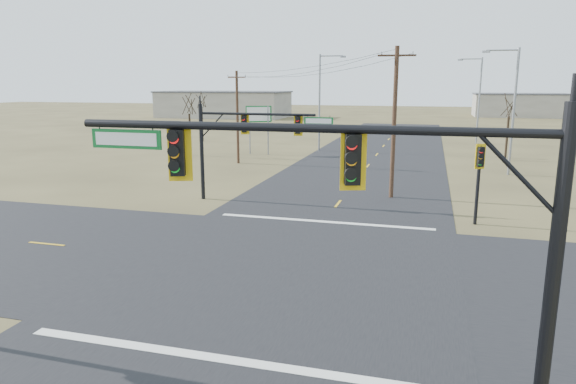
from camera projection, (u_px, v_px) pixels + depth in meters
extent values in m
plane|color=brown|center=(288.00, 268.00, 21.43)|extent=(320.00, 320.00, 0.00)
cube|color=black|center=(288.00, 268.00, 21.43)|extent=(160.00, 14.00, 0.02)
cube|color=black|center=(288.00, 268.00, 21.43)|extent=(14.00, 160.00, 0.02)
cube|color=silver|center=(216.00, 358.00, 14.36)|extent=(12.00, 0.40, 0.01)
cube|color=silver|center=(324.00, 222.00, 28.50)|extent=(12.00, 0.40, 0.01)
cylinder|color=black|center=(552.00, 288.00, 10.07)|extent=(0.29, 0.29, 7.24)
cylinder|color=black|center=(298.00, 128.00, 10.79)|extent=(10.34, 0.19, 0.19)
cube|color=#0D6026|center=(126.00, 139.00, 11.94)|extent=(1.80, 0.05, 0.45)
cylinder|color=black|center=(202.00, 152.00, 33.63)|extent=(0.25, 0.25, 6.27)
cylinder|color=black|center=(256.00, 114.00, 32.11)|extent=(7.61, 0.16, 0.16)
cube|color=#0D6026|center=(319.00, 121.00, 31.14)|extent=(1.80, 0.05, 0.45)
cylinder|color=black|center=(478.00, 186.00, 27.64)|extent=(0.18, 0.18, 4.28)
cylinder|color=#48301F|center=(394.00, 124.00, 33.63)|extent=(0.29, 0.29, 9.90)
cube|color=#48301F|center=(397.00, 55.00, 32.72)|extent=(2.42, 0.33, 0.12)
cylinder|color=#48301F|center=(237.00, 118.00, 48.64)|extent=(0.25, 0.25, 8.70)
cube|color=#48301F|center=(237.00, 77.00, 47.86)|extent=(2.03, 0.88, 0.12)
cylinder|color=gray|center=(250.00, 130.00, 55.46)|extent=(0.14, 0.14, 5.20)
cylinder|color=gray|center=(268.00, 130.00, 54.91)|extent=(0.14, 0.14, 5.20)
cube|color=#0D6026|center=(259.00, 114.00, 54.83)|extent=(2.57, 1.19, 1.73)
cylinder|color=gray|center=(514.00, 113.00, 42.22)|extent=(0.21, 0.21, 10.38)
cylinder|color=gray|center=(503.00, 50.00, 41.50)|extent=(2.49, 0.12, 0.12)
cube|color=gray|center=(486.00, 52.00, 41.85)|extent=(0.63, 0.45, 0.19)
cylinder|color=gray|center=(479.00, 101.00, 64.39)|extent=(0.21, 0.21, 10.71)
cylinder|color=gray|center=(471.00, 59.00, 63.65)|extent=(2.57, 0.13, 0.13)
cube|color=gray|center=(460.00, 60.00, 64.01)|extent=(0.64, 0.44, 0.19)
cylinder|color=gray|center=(319.00, 104.00, 57.22)|extent=(0.21, 0.21, 10.68)
cylinder|color=gray|center=(332.00, 56.00, 55.82)|extent=(2.56, 0.13, 0.13)
cube|color=gray|center=(343.00, 57.00, 55.50)|extent=(0.62, 0.34, 0.19)
cylinder|color=black|center=(190.00, 135.00, 54.34)|extent=(0.22, 0.22, 4.42)
cylinder|color=black|center=(202.00, 124.00, 67.60)|extent=(0.21, 0.21, 4.50)
cylinder|color=black|center=(507.00, 138.00, 51.05)|extent=(0.23, 0.23, 4.37)
cube|color=#ABA598|center=(224.00, 105.00, 116.14)|extent=(28.00, 14.00, 5.50)
cube|color=#ABA598|center=(520.00, 106.00, 118.08)|extent=(20.00, 12.00, 5.00)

